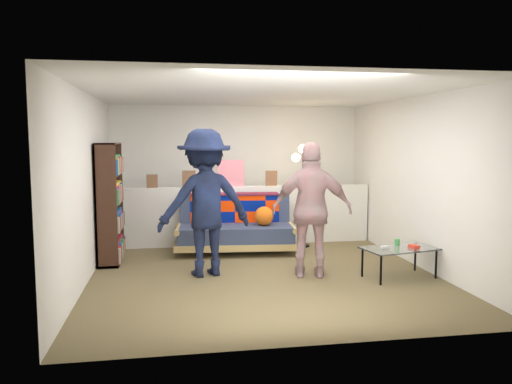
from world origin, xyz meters
TOP-DOWN VIEW (x-y plane):
  - ground at (0.00, 0.00)m, footprint 5.00×5.00m
  - room_shell at (0.00, 0.47)m, footprint 4.60×5.05m
  - half_wall_ledge at (0.00, 1.80)m, footprint 4.45×0.15m
  - ledge_decor at (-0.23, 1.78)m, footprint 2.97×0.02m
  - futon_sofa at (-0.17, 1.26)m, footprint 1.96×1.06m
  - bookshelf at (-2.08, 0.91)m, footprint 0.29×0.87m
  - coffee_table at (1.73, -0.59)m, footprint 1.02×0.69m
  - floor_lamp at (0.98, 1.48)m, footprint 0.39×0.30m
  - person_left at (-0.76, -0.03)m, footprint 1.38×0.98m
  - person_right at (0.61, -0.36)m, footprint 1.11×0.66m

SIDE VIEW (x-z plane):
  - ground at x=0.00m, z-range 0.00..0.00m
  - coffee_table at x=1.73m, z-range 0.12..0.61m
  - futon_sofa at x=-0.17m, z-range -0.03..0.79m
  - half_wall_ledge at x=0.00m, z-range 0.00..1.00m
  - bookshelf at x=-2.08m, z-range -0.06..1.69m
  - person_right at x=0.61m, z-range 0.00..1.77m
  - person_left at x=-0.76m, z-range 0.00..1.93m
  - ledge_decor at x=-0.23m, z-range 0.95..1.40m
  - floor_lamp at x=0.98m, z-range 0.36..2.06m
  - room_shell at x=0.00m, z-range 0.45..2.90m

